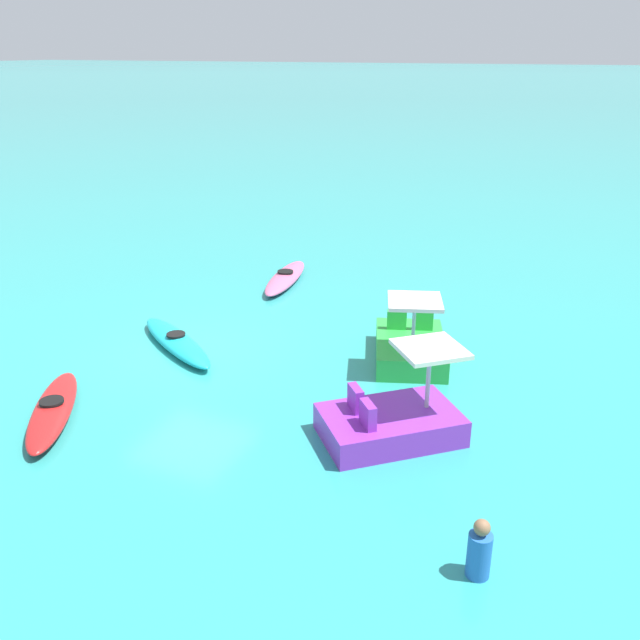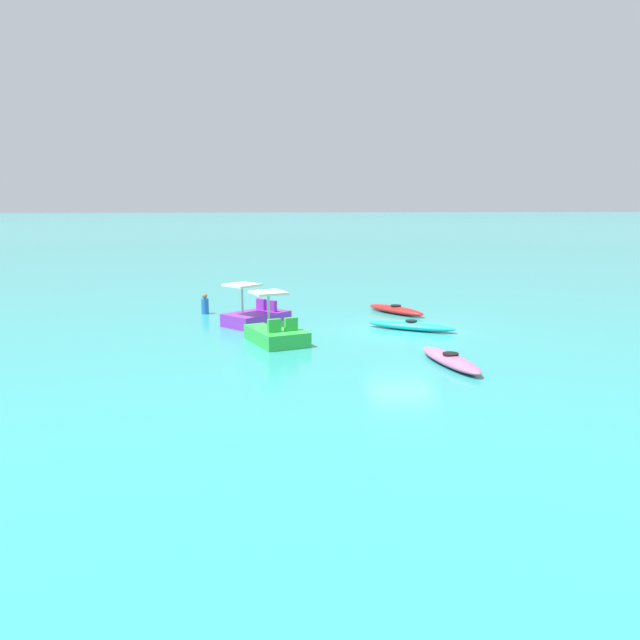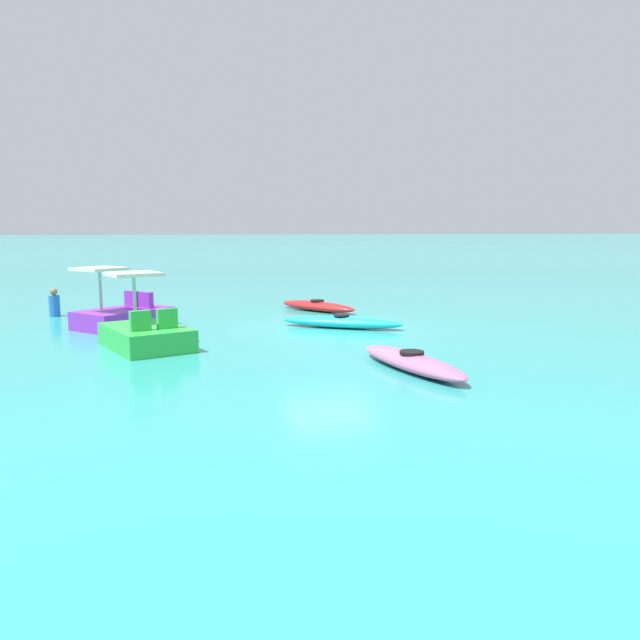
# 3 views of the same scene
# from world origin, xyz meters

# --- Properties ---
(ground_plane) EXTENTS (600.00, 600.00, 0.00)m
(ground_plane) POSITION_xyz_m (0.00, 0.00, 0.00)
(ground_plane) COLOR teal
(kayak_cyan) EXTENTS (2.37, 3.23, 0.37)m
(kayak_cyan) POSITION_xyz_m (-0.09, -0.31, 0.16)
(kayak_cyan) COLOR #19B7C6
(kayak_cyan) RESTS_ON ground_plane
(kayak_pink) EXTENTS (3.35, 1.31, 0.37)m
(kayak_pink) POSITION_xyz_m (-5.33, -0.13, 0.16)
(kayak_pink) COLOR pink
(kayak_pink) RESTS_ON ground_plane
(kayak_red) EXTENTS (2.99, 2.30, 0.37)m
(kayak_red) POSITION_xyz_m (3.50, -0.56, 0.16)
(kayak_red) COLOR red
(kayak_red) RESTS_ON ground_plane
(pedal_boat_purple) EXTENTS (2.72, 2.79, 1.68)m
(pedal_boat_purple) POSITION_xyz_m (1.54, 5.46, 0.34)
(pedal_boat_purple) COLOR purple
(pedal_boat_purple) RESTS_ON ground_plane
(pedal_boat_green) EXTENTS (2.77, 2.22, 1.68)m
(pedal_boat_green) POSITION_xyz_m (-1.72, 4.81, 0.34)
(pedal_boat_green) COLOR green
(pedal_boat_green) RESTS_ON ground_plane
(person_near_shore) EXTENTS (0.43, 0.43, 0.88)m
(person_near_shore) POSITION_xyz_m (4.33, 7.61, 0.39)
(person_near_shore) COLOR blue
(person_near_shore) RESTS_ON ground_plane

